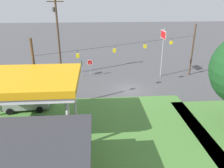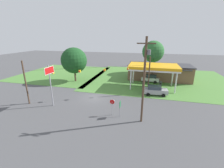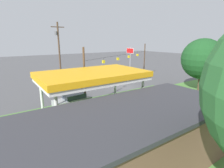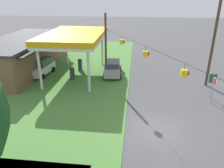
{
  "view_description": "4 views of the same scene",
  "coord_description": "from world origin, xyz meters",
  "px_view_note": "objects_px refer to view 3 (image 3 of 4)",
  "views": [
    {
      "loc": [
        4.06,
        25.02,
        10.79
      ],
      "look_at": [
        2.4,
        3.12,
        2.05
      ],
      "focal_mm": 35.0,
      "sensor_mm": 36.0,
      "label": 1
    },
    {
      "loc": [
        9.62,
        -24.4,
        11.1
      ],
      "look_at": [
        3.26,
        1.35,
        2.56
      ],
      "focal_mm": 24.0,
      "sensor_mm": 36.0,
      "label": 2
    },
    {
      "loc": [
        18.63,
        23.98,
        8.18
      ],
      "look_at": [
        5.24,
        4.13,
        2.15
      ],
      "focal_mm": 28.0,
      "sensor_mm": 36.0,
      "label": 3
    },
    {
      "loc": [
        -13.72,
        1.74,
        9.38
      ],
      "look_at": [
        3.26,
        3.59,
        2.18
      ],
      "focal_mm": 35.0,
      "sensor_mm": 36.0,
      "label": 4
    }
  ],
  "objects_px": {
    "tree_west_verge": "(202,59)",
    "fuel_pump_far": "(78,117)",
    "car_at_pumps_rear": "(121,126)",
    "gas_station_canopy": "(93,77)",
    "stop_sign_roadside": "(85,75)",
    "stop_sign_overhead": "(130,56)",
    "fuel_pump_near": "(108,109)",
    "utility_pole_main": "(59,52)",
    "gas_station_store": "(125,140)",
    "route_sign": "(79,76)",
    "car_at_pumps_front": "(73,101)"
  },
  "relations": [
    {
      "from": "route_sign",
      "to": "stop_sign_overhead",
      "type": "bearing_deg",
      "value": 175.53
    },
    {
      "from": "gas_station_store",
      "to": "fuel_pump_far",
      "type": "height_order",
      "value": "gas_station_store"
    },
    {
      "from": "fuel_pump_near",
      "to": "utility_pole_main",
      "type": "bearing_deg",
      "value": -88.46
    },
    {
      "from": "fuel_pump_far",
      "to": "stop_sign_roadside",
      "type": "distance_m",
      "value": 16.01
    },
    {
      "from": "car_at_pumps_front",
      "to": "route_sign",
      "type": "height_order",
      "value": "route_sign"
    },
    {
      "from": "stop_sign_roadside",
      "to": "route_sign",
      "type": "bearing_deg",
      "value": 169.09
    },
    {
      "from": "fuel_pump_near",
      "to": "utility_pole_main",
      "type": "height_order",
      "value": "utility_pole_main"
    },
    {
      "from": "gas_station_canopy",
      "to": "fuel_pump_near",
      "type": "relative_size",
      "value": 6.66
    },
    {
      "from": "stop_sign_overhead",
      "to": "fuel_pump_near",
      "type": "bearing_deg",
      "value": 43.45
    },
    {
      "from": "car_at_pumps_front",
      "to": "utility_pole_main",
      "type": "height_order",
      "value": "utility_pole_main"
    },
    {
      "from": "stop_sign_roadside",
      "to": "tree_west_verge",
      "type": "distance_m",
      "value": 20.02
    },
    {
      "from": "stop_sign_overhead",
      "to": "route_sign",
      "type": "height_order",
      "value": "stop_sign_overhead"
    },
    {
      "from": "stop_sign_overhead",
      "to": "gas_station_store",
      "type": "bearing_deg",
      "value": 49.71
    },
    {
      "from": "route_sign",
      "to": "car_at_pumps_front",
      "type": "bearing_deg",
      "value": 62.83
    },
    {
      "from": "stop_sign_roadside",
      "to": "route_sign",
      "type": "xyz_separation_m",
      "value": [
        1.18,
        -0.23,
        -0.1
      ]
    },
    {
      "from": "gas_station_store",
      "to": "car_at_pumps_front",
      "type": "distance_m",
      "value": 11.97
    },
    {
      "from": "gas_station_store",
      "to": "fuel_pump_far",
      "type": "relative_size",
      "value": 10.26
    },
    {
      "from": "fuel_pump_near",
      "to": "tree_west_verge",
      "type": "bearing_deg",
      "value": 178.4
    },
    {
      "from": "car_at_pumps_rear",
      "to": "stop_sign_overhead",
      "type": "height_order",
      "value": "stop_sign_overhead"
    },
    {
      "from": "gas_station_canopy",
      "to": "car_at_pumps_rear",
      "type": "height_order",
      "value": "gas_station_canopy"
    },
    {
      "from": "gas_station_store",
      "to": "fuel_pump_far",
      "type": "xyz_separation_m",
      "value": [
        0.06,
        -7.52,
        -1.27
      ]
    },
    {
      "from": "fuel_pump_far",
      "to": "utility_pole_main",
      "type": "distance_m",
      "value": 16.08
    },
    {
      "from": "fuel_pump_near",
      "to": "utility_pole_main",
      "type": "xyz_separation_m",
      "value": [
        0.4,
        -14.79,
        5.42
      ]
    },
    {
      "from": "gas_station_canopy",
      "to": "stop_sign_roadside",
      "type": "height_order",
      "value": "gas_station_canopy"
    },
    {
      "from": "gas_station_canopy",
      "to": "stop_sign_overhead",
      "type": "height_order",
      "value": "stop_sign_overhead"
    },
    {
      "from": "car_at_pumps_rear",
      "to": "gas_station_canopy",
      "type": "bearing_deg",
      "value": 99.12
    },
    {
      "from": "fuel_pump_far",
      "to": "gas_station_canopy",
      "type": "bearing_deg",
      "value": 179.95
    },
    {
      "from": "tree_west_verge",
      "to": "stop_sign_overhead",
      "type": "bearing_deg",
      "value": -77.67
    },
    {
      "from": "fuel_pump_near",
      "to": "car_at_pumps_rear",
      "type": "relative_size",
      "value": 0.35
    },
    {
      "from": "fuel_pump_near",
      "to": "car_at_pumps_front",
      "type": "relative_size",
      "value": 0.33
    },
    {
      "from": "stop_sign_roadside",
      "to": "utility_pole_main",
      "type": "relative_size",
      "value": 0.23
    },
    {
      "from": "car_at_pumps_rear",
      "to": "tree_west_verge",
      "type": "distance_m",
      "value": 19.6
    },
    {
      "from": "car_at_pumps_front",
      "to": "utility_pole_main",
      "type": "distance_m",
      "value": 11.85
    },
    {
      "from": "gas_station_canopy",
      "to": "stop_sign_overhead",
      "type": "distance_m",
      "value": 20.87
    },
    {
      "from": "car_at_pumps_front",
      "to": "route_sign",
      "type": "distance_m",
      "value": 11.22
    },
    {
      "from": "utility_pole_main",
      "to": "tree_west_verge",
      "type": "xyz_separation_m",
      "value": [
        -17.59,
        15.27,
        -0.84
      ]
    },
    {
      "from": "gas_station_canopy",
      "to": "gas_station_store",
      "type": "relative_size",
      "value": 0.65
    },
    {
      "from": "fuel_pump_near",
      "to": "utility_pole_main",
      "type": "relative_size",
      "value": 0.14
    },
    {
      "from": "car_at_pumps_rear",
      "to": "stop_sign_overhead",
      "type": "xyz_separation_m",
      "value": [
        -15.69,
        -17.75,
        3.88
      ]
    },
    {
      "from": "gas_station_store",
      "to": "stop_sign_overhead",
      "type": "height_order",
      "value": "stop_sign_overhead"
    },
    {
      "from": "tree_west_verge",
      "to": "fuel_pump_far",
      "type": "bearing_deg",
      "value": -1.32
    },
    {
      "from": "car_at_pumps_rear",
      "to": "tree_west_verge",
      "type": "bearing_deg",
      "value": 16.96
    },
    {
      "from": "gas_station_store",
      "to": "stop_sign_overhead",
      "type": "bearing_deg",
      "value": -130.29
    },
    {
      "from": "fuel_pump_far",
      "to": "route_sign",
      "type": "bearing_deg",
      "value": -113.99
    },
    {
      "from": "gas_station_canopy",
      "to": "route_sign",
      "type": "height_order",
      "value": "gas_station_canopy"
    },
    {
      "from": "stop_sign_overhead",
      "to": "utility_pole_main",
      "type": "distance_m",
      "value": 14.67
    },
    {
      "from": "gas_station_canopy",
      "to": "route_sign",
      "type": "distance_m",
      "value": 15.29
    },
    {
      "from": "car_at_pumps_rear",
      "to": "route_sign",
      "type": "bearing_deg",
      "value": 82.48
    },
    {
      "from": "gas_station_store",
      "to": "route_sign",
      "type": "distance_m",
      "value": 22.72
    },
    {
      "from": "gas_station_canopy",
      "to": "tree_west_verge",
      "type": "distance_m",
      "value": 19.04
    }
  ]
}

